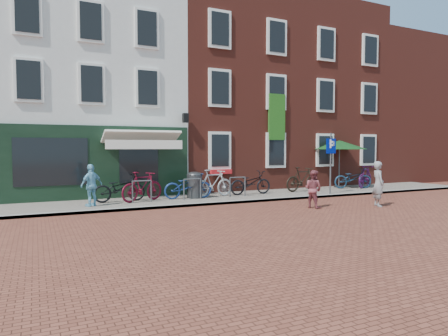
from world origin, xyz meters
name	(u,v)px	position (x,y,z in m)	size (l,w,h in m)	color
ground	(240,203)	(0.00, 0.00, 0.00)	(80.00, 80.00, 0.00)	brown
sidewalk	(245,196)	(1.00, 1.50, 0.05)	(24.00, 3.00, 0.10)	slate
building_stucco	(81,98)	(-5.00, 7.00, 4.50)	(8.00, 8.00, 9.00)	silver
building_brick_mid	(214,96)	(2.00, 7.00, 5.00)	(6.00, 8.00, 10.00)	maroon
building_brick_right	(302,101)	(8.00, 7.00, 5.00)	(6.00, 8.00, 10.00)	maroon
filler_right	(378,113)	(14.50, 7.00, 4.50)	(7.00, 8.00, 9.00)	maroon
litter_bin	(195,183)	(-1.27, 1.56, 0.69)	(0.62, 0.62, 1.13)	#38393B
parking_sign	(331,155)	(4.67, 0.36, 1.82)	(0.50, 0.08, 2.67)	#4C4C4F
parasol	(339,143)	(6.97, 2.40, 2.36)	(2.71, 2.71, 2.50)	#4C4C4F
woman	(378,184)	(4.16, -2.81, 0.82)	(0.60, 0.39, 1.64)	gray
boy	(313,189)	(1.82, -2.07, 0.67)	(0.65, 0.51, 1.34)	brown
cafe_person	(92,185)	(-5.31, 1.00, 0.83)	(0.86, 0.36, 1.47)	#6FB5D2
bicycle_0	(120,188)	(-4.21, 1.73, 0.61)	(0.68, 1.95, 1.02)	black
bicycle_1	(142,186)	(-3.42, 1.46, 0.67)	(0.53, 1.89, 1.13)	#5A091B
bicycle_2	(188,186)	(-1.57, 1.50, 0.61)	(0.68, 1.95, 1.02)	navy
bicycle_3	(213,183)	(-0.47, 1.51, 0.67)	(0.53, 1.89, 1.13)	#9D9C9F
bicycle_4	(250,183)	(1.35, 1.63, 0.61)	(0.68, 1.95, 1.02)	black
bicycle_5	(302,179)	(4.11, 1.62, 0.67)	(0.53, 1.89, 1.13)	black
bicycle_6	(353,178)	(7.23, 1.69, 0.61)	(0.68, 1.95, 1.02)	#17324B
bicycle_7	(365,177)	(8.00, 1.63, 0.67)	(0.53, 1.89, 1.13)	#431146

